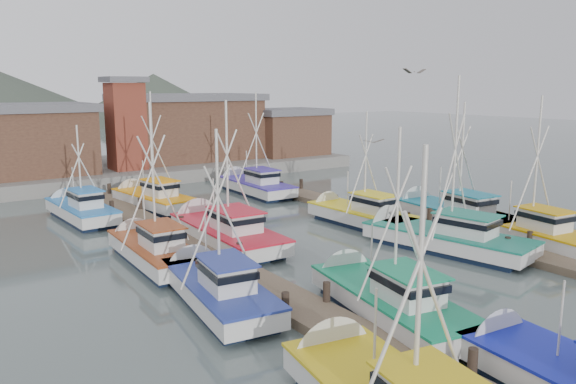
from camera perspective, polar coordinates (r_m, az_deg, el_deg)
ground at (r=28.32m, az=10.98°, el=-7.79°), size 260.00×260.00×0.00m
dock_left at (r=27.26m, az=-5.77°, el=-7.91°), size 2.30×46.00×1.50m
dock_right at (r=35.86m, az=14.23°, el=-3.64°), size 2.30×46.00×1.50m
quay at (r=59.50m, az=-15.32°, el=2.31°), size 44.00×16.00×1.20m
shed_left at (r=54.48m, az=-25.79°, el=4.85°), size 12.72×8.48×6.20m
shed_center at (r=61.30m, az=-10.19°, el=6.60°), size 14.84×9.54×6.90m
shed_right at (r=64.19m, az=-0.02°, el=6.18°), size 8.48×6.36×5.20m
lookout_tower at (r=54.59m, az=-16.15°, el=6.78°), size 3.60×3.60×8.50m
boat_4 at (r=22.82m, az=9.69°, el=-10.54°), size 4.24×9.18×8.18m
boat_5 at (r=32.18m, az=14.96°, el=-4.43°), size 4.87×10.14×10.33m
boat_6 at (r=23.82m, az=-7.49°, el=-9.55°), size 3.59×8.68×7.95m
boat_7 at (r=35.08m, az=22.60°, el=-3.66°), size 3.67×8.83×9.11m
boat_8 at (r=32.60m, az=-6.68°, el=-3.95°), size 3.73×10.06×9.07m
boat_9 at (r=36.80m, az=7.02°, el=-2.27°), size 3.25×8.62×8.04m
boat_10 at (r=29.70m, az=-13.66°, el=-5.65°), size 3.58×8.38×8.81m
boat_11 at (r=38.52m, az=16.14°, el=-2.03°), size 3.87×9.70×8.80m
boat_12 at (r=42.97m, az=-13.81°, el=-0.62°), size 3.81×8.94×9.24m
boat_13 at (r=47.34m, az=-3.62°, el=0.69°), size 3.71×9.27×9.21m
boat_14 at (r=40.51m, az=-20.44°, el=-1.68°), size 3.08×8.48×7.07m
gull_near at (r=23.12m, az=12.73°, el=11.84°), size 1.53×0.66×0.24m
gull_far at (r=33.01m, az=8.74°, el=5.09°), size 1.54×0.60×0.24m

